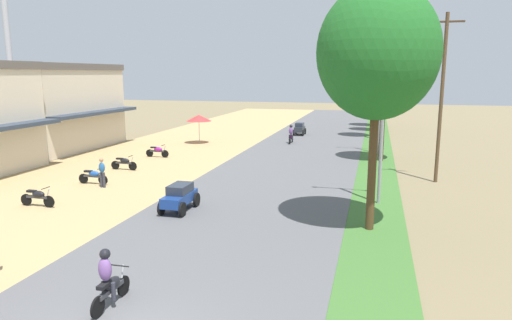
% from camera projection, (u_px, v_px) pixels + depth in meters
% --- Properties ---
extents(shophouse_mid, '(8.21, 10.57, 6.90)m').
position_uv_depth(shophouse_mid, '(53.00, 107.00, 37.39)').
color(shophouse_mid, beige).
rests_on(shophouse_mid, ground).
extents(parked_motorbike_second, '(1.80, 0.54, 0.94)m').
position_uv_depth(parked_motorbike_second, '(38.00, 196.00, 21.26)').
color(parked_motorbike_second, black).
rests_on(parked_motorbike_second, dirt_shoulder).
extents(parked_motorbike_third, '(1.80, 0.54, 0.94)m').
position_uv_depth(parked_motorbike_third, '(93.00, 176.00, 25.59)').
color(parked_motorbike_third, black).
rests_on(parked_motorbike_third, dirt_shoulder).
extents(parked_motorbike_fourth, '(1.80, 0.54, 0.94)m').
position_uv_depth(parked_motorbike_fourth, '(124.00, 162.00, 29.37)').
color(parked_motorbike_fourth, black).
rests_on(parked_motorbike_fourth, dirt_shoulder).
extents(parked_motorbike_fifth, '(1.80, 0.54, 0.94)m').
position_uv_depth(parked_motorbike_fifth, '(158.00, 151.00, 33.83)').
color(parked_motorbike_fifth, black).
rests_on(parked_motorbike_fifth, dirt_shoulder).
extents(vendor_umbrella, '(2.20, 2.20, 2.52)m').
position_uv_depth(vendor_umbrella, '(199.00, 118.00, 40.18)').
color(vendor_umbrella, '#99999E').
rests_on(vendor_umbrella, dirt_shoulder).
extents(pedestrian_on_shoulder, '(0.37, 0.26, 1.62)m').
position_uv_depth(pedestrian_on_shoulder, '(102.00, 171.00, 24.79)').
color(pedestrian_on_shoulder, '#33333D').
rests_on(pedestrian_on_shoulder, dirt_shoulder).
extents(median_tree_nearest, '(4.53, 4.53, 9.39)m').
position_uv_depth(median_tree_nearest, '(378.00, 53.00, 17.04)').
color(median_tree_nearest, '#4C351E').
rests_on(median_tree_nearest, median_strip).
extents(median_tree_second, '(3.72, 3.72, 7.28)m').
position_uv_depth(median_tree_second, '(384.00, 83.00, 31.63)').
color(median_tree_second, '#4C351E').
rests_on(median_tree_second, median_strip).
extents(median_tree_third, '(3.14, 3.14, 9.46)m').
position_uv_depth(median_tree_third, '(378.00, 55.00, 42.26)').
color(median_tree_third, '#4C351E').
rests_on(median_tree_third, median_strip).
extents(median_tree_fourth, '(2.93, 2.93, 8.96)m').
position_uv_depth(median_tree_fourth, '(383.00, 63.00, 47.17)').
color(median_tree_fourth, '#4C351E').
rests_on(median_tree_fourth, median_strip).
extents(median_tree_fifth, '(3.17, 3.17, 7.80)m').
position_uv_depth(median_tree_fifth, '(378.00, 74.00, 52.30)').
color(median_tree_fifth, '#4C351E').
rests_on(median_tree_fifth, median_strip).
extents(streetlamp_near, '(3.16, 0.20, 7.69)m').
position_uv_depth(streetlamp_near, '(383.00, 110.00, 21.14)').
color(streetlamp_near, gray).
rests_on(streetlamp_near, median_strip).
extents(streetlamp_mid, '(3.16, 0.20, 7.24)m').
position_uv_depth(streetlamp_mid, '(381.00, 99.00, 34.77)').
color(streetlamp_mid, gray).
rests_on(streetlamp_mid, median_strip).
extents(utility_pole_near, '(1.80, 0.20, 9.39)m').
position_uv_depth(utility_pole_near, '(442.00, 96.00, 25.56)').
color(utility_pole_near, brown).
rests_on(utility_pole_near, ground).
extents(car_sedan_blue, '(1.10, 2.26, 1.19)m').
position_uv_depth(car_sedan_blue, '(180.00, 196.00, 20.58)').
color(car_sedan_blue, navy).
rests_on(car_sedan_blue, road_strip).
extents(car_hatchback_charcoal, '(1.04, 2.00, 1.23)m').
position_uv_depth(car_hatchback_charcoal, '(300.00, 128.00, 45.95)').
color(car_hatchback_charcoal, '#282D33').
rests_on(car_hatchback_charcoal, road_strip).
extents(motorbike_foreground_rider, '(0.54, 1.80, 1.66)m').
position_uv_depth(motorbike_foreground_rider, '(109.00, 280.00, 12.00)').
color(motorbike_foreground_rider, black).
rests_on(motorbike_foreground_rider, road_strip).
extents(motorbike_ahead_second, '(0.54, 1.80, 1.66)m').
position_uv_depth(motorbike_ahead_second, '(291.00, 135.00, 40.42)').
color(motorbike_ahead_second, black).
rests_on(motorbike_ahead_second, road_strip).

